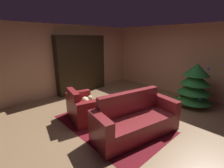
% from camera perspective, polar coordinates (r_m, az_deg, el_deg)
% --- Properties ---
extents(ground_plane, '(7.40, 7.40, 0.00)m').
position_cam_1_polar(ground_plane, '(4.55, 3.74, -11.86)').
color(ground_plane, '#916F4D').
extents(wall_back, '(6.02, 0.06, 2.62)m').
position_cam_1_polar(wall_back, '(6.69, 22.88, 7.81)').
color(wall_back, tan).
rests_on(wall_back, ground).
extents(wall_left, '(0.06, 6.29, 2.62)m').
position_cam_1_polar(wall_left, '(6.49, -15.64, 8.25)').
color(wall_left, tan).
rests_on(wall_left, ground).
extents(area_rug, '(2.79, 1.83, 0.01)m').
position_cam_1_polar(area_rug, '(4.24, -0.23, -14.01)').
color(area_rug, maroon).
rests_on(area_rug, ground).
extents(bookshelf_unit, '(0.33, 2.09, 2.23)m').
position_cam_1_polar(bookshelf_unit, '(6.60, -10.01, 6.68)').
color(bookshelf_unit, black).
rests_on(bookshelf_unit, ground).
extents(armchair_red, '(1.18, 0.91, 0.86)m').
position_cam_1_polar(armchair_red, '(4.40, -10.33, -8.56)').
color(armchair_red, maroon).
rests_on(armchair_red, ground).
extents(couch_red, '(1.12, 2.14, 0.95)m').
position_cam_1_polar(couch_red, '(3.76, 8.41, -12.86)').
color(couch_red, maroon).
rests_on(couch_red, ground).
extents(coffee_table, '(0.65, 0.65, 0.43)m').
position_cam_1_polar(coffee_table, '(4.15, -0.31, -8.78)').
color(coffee_table, black).
rests_on(coffee_table, ground).
extents(book_stack_on_table, '(0.20, 0.18, 0.06)m').
position_cam_1_polar(book_stack_on_table, '(4.13, -0.02, -7.75)').
color(book_stack_on_table, '#9F8F79').
rests_on(book_stack_on_table, coffee_table).
extents(bottle_on_table, '(0.08, 0.08, 0.25)m').
position_cam_1_polar(bottle_on_table, '(4.08, 2.22, -7.03)').
color(bottle_on_table, navy).
rests_on(bottle_on_table, coffee_table).
extents(decorated_tree, '(1.08, 1.08, 1.39)m').
position_cam_1_polar(decorated_tree, '(5.67, 27.38, -0.38)').
color(decorated_tree, brown).
rests_on(decorated_tree, ground).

